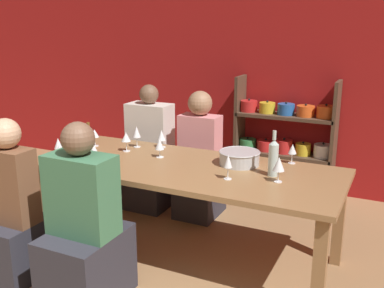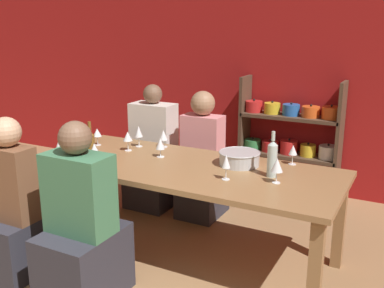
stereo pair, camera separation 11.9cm
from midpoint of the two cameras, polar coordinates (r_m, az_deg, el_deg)
wall_back_red at (r=5.17m, az=6.41°, el=9.71°), size 8.80×0.06×2.70m
shelf_unit at (r=4.98m, az=11.00°, el=-0.15°), size 1.07×0.30×1.27m
dining_table at (r=3.49m, az=-1.69°, el=-4.11°), size 2.38×0.97×0.77m
mixing_bowl at (r=3.49m, az=5.08°, el=-1.70°), size 0.32×0.32×0.11m
wine_bottle_green at (r=3.24m, az=9.27°, el=-1.68°), size 0.07×0.07×0.33m
wine_bottle_dark at (r=3.68m, az=-13.80°, el=-0.17°), size 0.07×0.07×0.31m
wine_glass_empty_a at (r=3.66m, az=-5.07°, el=-0.06°), size 0.07×0.07×0.16m
wine_glass_white_a at (r=3.87m, az=-9.25°, el=0.82°), size 0.08×0.08×0.17m
wine_glass_red_a at (r=3.64m, az=-17.39°, el=-0.77°), size 0.06×0.06×0.16m
wine_glass_red_b at (r=3.76m, az=-17.49°, el=-0.04°), size 0.07×0.07×0.18m
wine_glass_empty_b at (r=3.13m, az=9.91°, el=-2.56°), size 0.08×0.08×0.18m
wine_glass_red_c at (r=3.14m, az=3.53°, el=-2.28°), size 0.06×0.06×0.18m
wine_glass_white_b at (r=3.96m, az=-4.75°, el=1.03°), size 0.08×0.08×0.16m
wine_glass_empty_c at (r=4.09m, az=-13.09°, el=1.28°), size 0.08×0.08×0.15m
wine_glass_red_d at (r=3.54m, az=-13.29°, el=-0.76°), size 0.07×0.07×0.17m
wine_glass_red_e at (r=3.88m, az=-14.10°, el=0.24°), size 0.07×0.07×0.15m
wine_glass_red_f at (r=3.98m, az=-7.89°, el=1.45°), size 0.07×0.07×0.19m
wine_glass_red_g at (r=3.56m, az=11.71°, el=-0.72°), size 0.07×0.07×0.16m
person_near_a at (r=3.13m, az=-14.55°, el=-11.58°), size 0.45×0.56×1.24m
person_far_a at (r=4.62m, az=-6.00°, el=-2.36°), size 0.44×0.56×1.25m
person_near_b at (r=3.56m, az=-22.48°, el=-8.90°), size 0.35×0.44×1.21m
person_far_b at (r=4.34m, az=0.21°, el=-3.29°), size 0.38×0.48×1.23m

